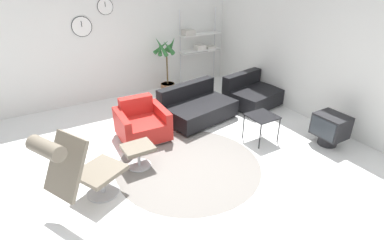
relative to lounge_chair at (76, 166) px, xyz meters
name	(u,v)px	position (x,y,z in m)	size (l,w,h in m)	color
ground_plane	(180,163)	(1.54, 0.22, -0.64)	(12.00, 12.00, 0.00)	white
wall_back	(108,38)	(1.54, 3.47, 0.76)	(12.00, 0.09, 2.80)	silver
wall_right	(325,51)	(4.63, 0.22, 0.76)	(0.06, 12.00, 2.80)	silver
round_rug	(189,165)	(1.62, 0.09, -0.64)	(2.26, 2.26, 0.01)	slate
lounge_chair	(76,166)	(0.00, 0.00, 0.00)	(1.12, 0.89, 1.14)	#BCBCC1
ottoman	(138,151)	(0.95, 0.48, -0.38)	(0.46, 0.39, 0.37)	#BCBCC1
armchair_red	(142,125)	(1.34, 1.28, -0.37)	(0.88, 0.84, 0.71)	silver
couch_low	(196,108)	(2.59, 1.45, -0.40)	(1.53, 1.17, 0.68)	black
couch_second	(252,94)	(4.04, 1.42, -0.40)	(1.26, 1.12, 0.68)	black
side_table	(262,118)	(3.12, 0.12, -0.20)	(0.47, 0.47, 0.48)	black
crt_television	(330,128)	(4.04, -0.60, -0.32)	(0.44, 0.52, 0.56)	black
potted_plant	(167,68)	(2.74, 3.05, -0.02)	(0.48, 0.55, 1.40)	brown
shelf_unit	(199,44)	(3.75, 3.20, 0.43)	(1.10, 0.28, 1.91)	#BCBCC1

